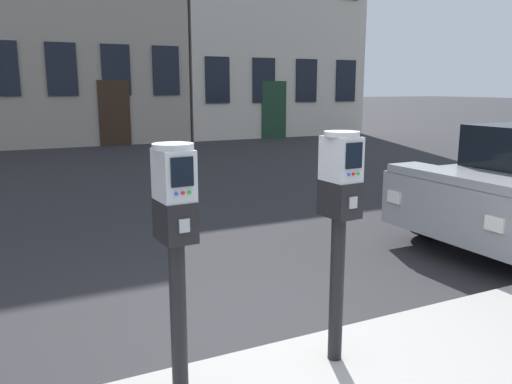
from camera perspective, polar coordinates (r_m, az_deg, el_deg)
ground_plane at (r=3.65m, az=3.80°, el=-19.51°), size 160.00×160.00×0.00m
parking_meter_near_kerb at (r=2.76m, az=-8.89°, el=-4.05°), size 0.23×0.26×1.46m
parking_meter_twin_adjacent at (r=3.21m, az=9.22°, el=-1.57°), size 0.23×0.26×1.48m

